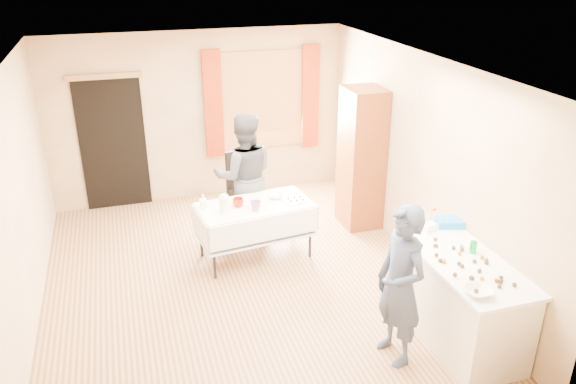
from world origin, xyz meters
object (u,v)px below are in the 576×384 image
object	(u,v)px
cabinet	(361,159)
party_table	(255,226)
counter	(459,299)
woman	(245,176)
girl	(400,286)
chair	(247,202)

from	to	relation	value
cabinet	party_table	bearing A→B (deg)	-162.71
counter	woman	bearing A→B (deg)	118.42
cabinet	girl	bearing A→B (deg)	-106.67
counter	party_table	xyz separation A→B (m)	(-1.57, 2.18, -0.01)
party_table	girl	bearing A→B (deg)	-76.50
cabinet	counter	world-z (taller)	cabinet
counter	woman	distance (m)	3.26
woman	counter	bearing A→B (deg)	126.27
counter	woman	world-z (taller)	woman
chair	party_table	bearing A→B (deg)	-115.45
cabinet	counter	xyz separation A→B (m)	(-0.10, -2.70, -0.54)
counter	woman	xyz separation A→B (m)	(-1.54, 2.84, 0.42)
counter	chair	world-z (taller)	chair
cabinet	chair	world-z (taller)	cabinet
party_table	chair	xyz separation A→B (m)	(0.13, 1.02, -0.13)
chair	woman	distance (m)	0.67
counter	girl	distance (m)	0.82
party_table	girl	world-z (taller)	girl
cabinet	girl	world-z (taller)	cabinet
cabinet	woman	distance (m)	1.65
counter	girl	xyz separation A→B (m)	(-0.73, -0.08, 0.36)
cabinet	chair	bearing A→B (deg)	161.85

